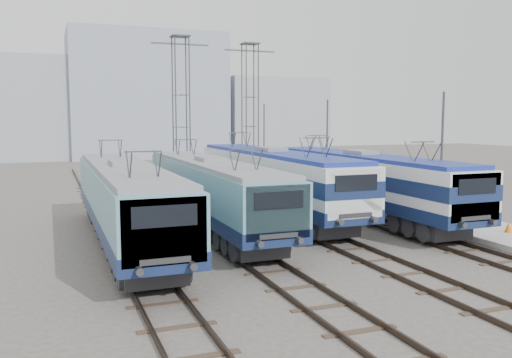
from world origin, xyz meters
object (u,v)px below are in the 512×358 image
object	(u,v)px
locomotive_center_right	(272,176)
catenary_tower_west	(181,106)
catenary_tower_east	(250,107)
safety_cone	(508,227)
locomotive_far_left	(125,197)
mast_rear	(264,142)
locomotive_center_left	(212,188)
locomotive_far_right	(362,178)
mast_front	(441,162)
mast_mid	(327,149)

from	to	relation	value
locomotive_center_right	catenary_tower_west	bearing A→B (deg)	99.69
catenary_tower_east	safety_cone	distance (m)	25.77
locomotive_far_left	locomotive_center_right	distance (m)	10.15
mast_rear	locomotive_center_left	bearing A→B (deg)	-118.46
catenary_tower_west	catenary_tower_east	bearing A→B (deg)	17.10
catenary_tower_east	locomotive_center_right	bearing A→B (deg)	-105.64
locomotive_far_right	mast_front	xyz separation A→B (m)	(1.85, -4.35, 1.21)
catenary_tower_west	mast_mid	distance (m)	12.16
mast_rear	safety_cone	distance (m)	26.96
catenary_tower_east	locomotive_far_right	bearing A→B (deg)	-89.19
mast_front	catenary_tower_east	bearing A→B (deg)	95.45
locomotive_center_right	locomotive_far_right	distance (m)	5.14
locomotive_far_right	catenary_tower_east	distance (m)	18.18
locomotive_far_left	locomotive_center_right	bearing A→B (deg)	27.55
locomotive_far_left	locomotive_far_right	xyz separation A→B (m)	(13.50, 2.22, 0.08)
mast_rear	mast_front	bearing A→B (deg)	-90.00
locomotive_far_left	catenary_tower_east	size ratio (longest dim) A/B	1.48
safety_cone	locomotive_far_left	bearing A→B (deg)	164.13
catenary_tower_east	locomotive_far_left	bearing A→B (deg)	-123.70
catenary_tower_west	safety_cone	size ratio (longest dim) A/B	24.68
locomotive_far_right	catenary_tower_west	distance (m)	17.59
locomotive_far_left	locomotive_center_right	xyz separation A→B (m)	(9.00, 4.69, 0.16)
mast_rear	mast_mid	bearing A→B (deg)	-90.00
mast_front	locomotive_far_left	bearing A→B (deg)	172.10
locomotive_far_right	locomotive_far_left	bearing A→B (deg)	-170.67
locomotive_far_left	locomotive_center_left	bearing A→B (deg)	22.42
catenary_tower_west	catenary_tower_east	world-z (taller)	same
mast_rear	safety_cone	bearing A→B (deg)	-86.21
locomotive_far_right	catenary_tower_east	xyz separation A→B (m)	(-0.25, 17.65, 4.35)
locomotive_far_right	mast_front	bearing A→B (deg)	-66.95
locomotive_center_left	catenary_tower_east	xyz separation A→B (m)	(8.75, 18.01, 4.47)
locomotive_center_left	catenary_tower_east	world-z (taller)	catenary_tower_east
catenary_tower_east	mast_front	distance (m)	22.32
catenary_tower_west	mast_mid	world-z (taller)	catenary_tower_west
locomotive_center_right	mast_rear	size ratio (longest dim) A/B	2.67
locomotive_center_left	safety_cone	distance (m)	14.39
mast_mid	mast_rear	bearing A→B (deg)	90.00
locomotive_far_left	locomotive_center_left	size ratio (longest dim) A/B	1.02
mast_front	mast_rear	xyz separation A→B (m)	(0.00, 24.00, 0.00)
locomotive_far_right	locomotive_center_left	bearing A→B (deg)	-177.69
locomotive_center_right	catenary_tower_west	distance (m)	14.03
locomotive_center_left	locomotive_center_right	size ratio (longest dim) A/B	0.93
catenary_tower_east	locomotive_center_left	bearing A→B (deg)	-115.91
locomotive_far_left	catenary_tower_east	world-z (taller)	catenary_tower_east
catenary_tower_west	mast_rear	xyz separation A→B (m)	(8.60, 4.00, -3.14)
locomotive_center_left	catenary_tower_west	bearing A→B (deg)	82.00
locomotive_center_right	mast_rear	bearing A→B (deg)	69.71
catenary_tower_west	mast_mid	size ratio (longest dim) A/B	1.71
safety_cone	catenary_tower_west	bearing A→B (deg)	114.52
locomotive_center_right	safety_cone	world-z (taller)	locomotive_center_right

